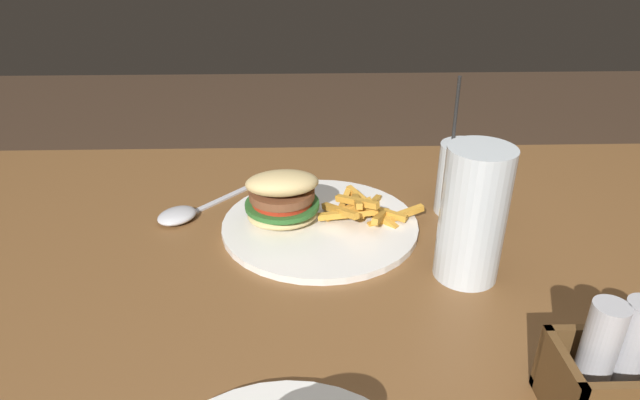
% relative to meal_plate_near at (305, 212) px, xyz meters
% --- Properties ---
extents(dining_table, '(1.58, 1.03, 0.74)m').
position_rel_meal_plate_near_xyz_m(dining_table, '(-0.05, 0.20, -0.16)').
color(dining_table, brown).
rests_on(dining_table, ground_plane).
extents(meal_plate_near, '(0.29, 0.28, 0.10)m').
position_rel_meal_plate_near_xyz_m(meal_plate_near, '(0.00, 0.00, 0.00)').
color(meal_plate_near, white).
rests_on(meal_plate_near, dining_table).
extents(beer_glass, '(0.08, 0.08, 0.17)m').
position_rel_meal_plate_near_xyz_m(beer_glass, '(-0.20, 0.12, 0.06)').
color(beer_glass, silver).
rests_on(beer_glass, dining_table).
extents(juice_glass, '(0.08, 0.08, 0.21)m').
position_rel_meal_plate_near_xyz_m(juice_glass, '(-0.24, -0.05, 0.02)').
color(juice_glass, silver).
rests_on(juice_glass, dining_table).
extents(spoon, '(0.15, 0.16, 0.02)m').
position_rel_meal_plate_near_xyz_m(spoon, '(0.19, -0.03, -0.02)').
color(spoon, silver).
rests_on(spoon, dining_table).
extents(condiment_caddy, '(0.13, 0.08, 0.12)m').
position_rel_meal_plate_near_xyz_m(condiment_caddy, '(-0.28, 0.34, 0.02)').
color(condiment_caddy, brown).
rests_on(condiment_caddy, dining_table).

